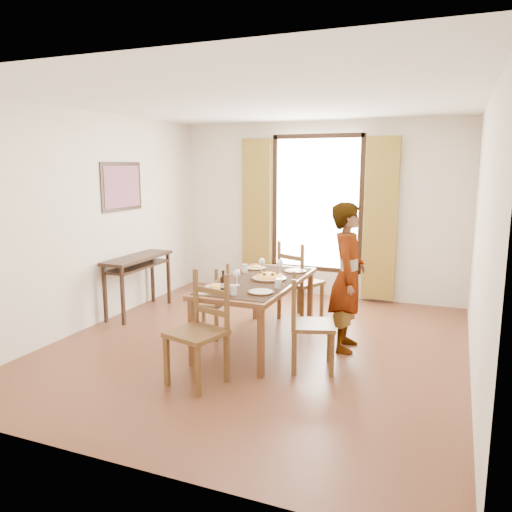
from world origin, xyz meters
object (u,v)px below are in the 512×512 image
at_px(console_table, 138,265).
at_px(dining_table, 258,286).
at_px(man, 348,277).
at_px(pasta_platter, 269,275).

relative_size(console_table, dining_table, 0.65).
xyz_separation_m(dining_table, man, (0.98, 0.23, 0.13)).
bearing_deg(console_table, pasta_platter, -12.42).
relative_size(console_table, man, 0.73).
bearing_deg(man, dining_table, 97.74).
xyz_separation_m(console_table, dining_table, (2.00, -0.53, 0.01)).
relative_size(console_table, pasta_platter, 3.00).
height_order(console_table, dining_table, console_table).
height_order(console_table, pasta_platter, pasta_platter).
bearing_deg(man, console_table, 78.95).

